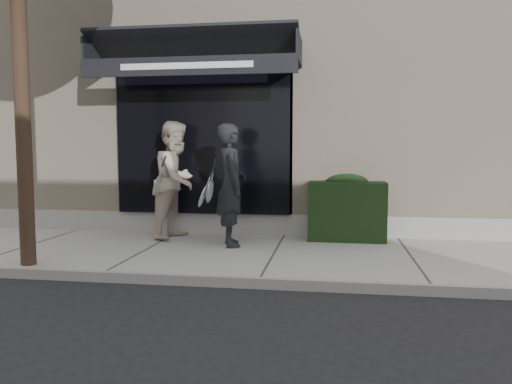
# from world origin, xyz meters

# --- Properties ---
(ground) EXTENTS (80.00, 80.00, 0.00)m
(ground) POSITION_xyz_m (0.00, 0.00, 0.00)
(ground) COLOR black
(ground) RESTS_ON ground
(sidewalk) EXTENTS (20.00, 3.00, 0.12)m
(sidewalk) POSITION_xyz_m (0.00, 0.00, 0.06)
(sidewalk) COLOR gray
(sidewalk) RESTS_ON ground
(curb) EXTENTS (20.00, 0.10, 0.14)m
(curb) POSITION_xyz_m (0.00, -1.55, 0.07)
(curb) COLOR gray
(curb) RESTS_ON ground
(building_facade) EXTENTS (14.30, 8.04, 5.64)m
(building_facade) POSITION_xyz_m (-0.01, 4.96, 2.74)
(building_facade) COLOR beige
(building_facade) RESTS_ON ground
(hedge) EXTENTS (1.30, 0.70, 1.14)m
(hedge) POSITION_xyz_m (1.10, 1.25, 0.66)
(hedge) COLOR black
(hedge) RESTS_ON sidewalk
(pedestrian_front) EXTENTS (0.82, 0.89, 1.96)m
(pedestrian_front) POSITION_xyz_m (-0.76, 0.42, 1.10)
(pedestrian_front) COLOR black
(pedestrian_front) RESTS_ON sidewalk
(pedestrian_back) EXTENTS (0.97, 1.14, 2.04)m
(pedestrian_back) POSITION_xyz_m (-1.84, 0.98, 1.14)
(pedestrian_back) COLOR beige
(pedestrian_back) RESTS_ON sidewalk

